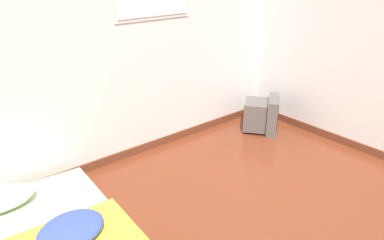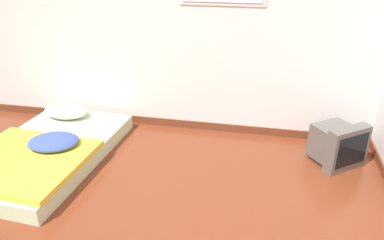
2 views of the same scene
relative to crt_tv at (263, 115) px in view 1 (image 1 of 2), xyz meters
The scene contains 2 objects.
wall_back 2.35m from the crt_tv, 166.14° to the left, with size 7.32×0.08×2.60m.
crt_tv is the anchor object (origin of this frame).
Camera 1 is at (-1.33, -0.76, 1.96)m, focal length 35.00 mm.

